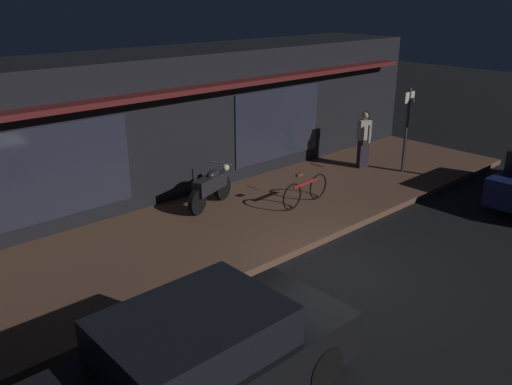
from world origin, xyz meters
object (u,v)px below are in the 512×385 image
bicycle_parked (305,190)px  parked_car_near (202,360)px  person_bystander (364,138)px  motorcycle (211,187)px  sign_post (407,125)px

bicycle_parked → parked_car_near: size_ratio=0.40×
person_bystander → parked_car_near: (-9.26, -4.49, -0.32)m
motorcycle → person_bystander: person_bystander is taller
sign_post → parked_car_near: 10.42m
motorcycle → parked_car_near: 6.51m
motorcycle → sign_post: 6.01m
parked_car_near → bicycle_parked: bearing=31.8°
motorcycle → sign_post: (5.72, -1.61, 0.86)m
motorcycle → bicycle_parked: (1.76, -1.45, -0.14)m
person_bystander → sign_post: (0.54, -1.03, 0.48)m
motorcycle → bicycle_parked: motorcycle is taller
sign_post → bicycle_parked: bearing=177.7°
motorcycle → parked_car_near: (-4.08, -5.07, 0.06)m
motorcycle → bicycle_parked: size_ratio=0.99×
motorcycle → person_bystander: bearing=-6.4°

